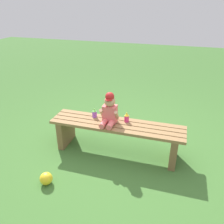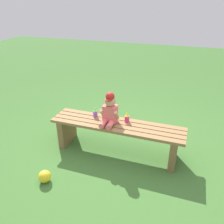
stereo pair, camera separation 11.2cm
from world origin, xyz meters
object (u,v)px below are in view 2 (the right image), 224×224
(sippy_cup_right, at_px, (127,118))
(park_bench, at_px, (117,133))
(toy_ball, at_px, (45,176))
(child_figure, at_px, (110,110))
(sippy_cup_left, at_px, (95,113))

(sippy_cup_right, bearing_deg, park_bench, -140.18)
(sippy_cup_right, bearing_deg, toy_ball, -127.63)
(child_figure, distance_m, toy_ball, 1.07)
(park_bench, height_order, child_figure, child_figure)
(sippy_cup_left, distance_m, sippy_cup_right, 0.44)
(child_figure, distance_m, sippy_cup_left, 0.28)
(toy_ball, bearing_deg, sippy_cup_left, 74.47)
(toy_ball, bearing_deg, sippy_cup_right, 52.37)
(park_bench, height_order, sippy_cup_right, sippy_cup_right)
(sippy_cup_left, relative_size, sippy_cup_right, 1.00)
(child_figure, xyz_separation_m, sippy_cup_left, (-0.24, 0.09, -0.12))
(park_bench, relative_size, child_figure, 4.19)
(park_bench, bearing_deg, child_figure, -178.71)
(park_bench, distance_m, toy_ball, 1.01)
(child_figure, distance_m, sippy_cup_right, 0.25)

